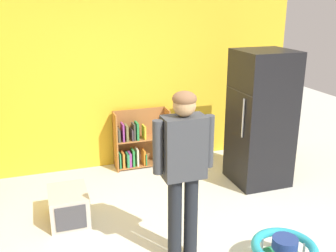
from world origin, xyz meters
TOP-DOWN VIEW (x-y plane):
  - ground_plane at (0.00, 0.00)m, footprint 12.00×12.00m
  - back_wall at (0.00, 2.33)m, footprint 5.20×0.06m
  - refrigerator at (1.55, 1.13)m, footprint 0.73×0.68m
  - bookshelf at (0.12, 2.14)m, footprint 0.80×0.28m
  - standing_person at (-0.02, -0.12)m, footprint 0.57×0.22m
  - pet_carrier at (-0.99, 0.91)m, footprint 0.42×0.55m

SIDE VIEW (x-z plane):
  - ground_plane at x=0.00m, z-range 0.00..0.00m
  - pet_carrier at x=-0.99m, z-range 0.00..0.36m
  - bookshelf at x=0.12m, z-range -0.06..0.79m
  - refrigerator at x=1.55m, z-range 0.00..1.78m
  - standing_person at x=-0.02m, z-range 0.17..1.81m
  - back_wall at x=0.00m, z-range 0.00..2.70m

